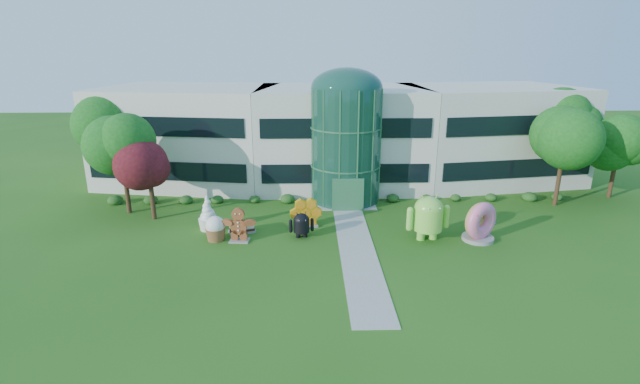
{
  "coord_description": "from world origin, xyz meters",
  "views": [
    {
      "loc": [
        -3.22,
        -27.23,
        13.11
      ],
      "look_at": [
        -2.38,
        6.0,
        2.6
      ],
      "focal_mm": 26.0,
      "sensor_mm": 36.0,
      "label": 1
    }
  ],
  "objects_px": {
    "donut": "(480,221)",
    "android_green": "(428,214)",
    "android_black": "(301,223)",
    "gingerbread": "(239,225)"
  },
  "relations": [
    {
      "from": "android_black",
      "to": "donut",
      "type": "bearing_deg",
      "value": -12.25
    },
    {
      "from": "donut",
      "to": "gingerbread",
      "type": "distance_m",
      "value": 16.82
    },
    {
      "from": "donut",
      "to": "gingerbread",
      "type": "height_order",
      "value": "donut"
    },
    {
      "from": "donut",
      "to": "android_green",
      "type": "bearing_deg",
      "value": 145.02
    },
    {
      "from": "android_black",
      "to": "gingerbread",
      "type": "bearing_deg",
      "value": 179.37
    },
    {
      "from": "android_black",
      "to": "android_green",
      "type": "bearing_deg",
      "value": -12.15
    },
    {
      "from": "gingerbread",
      "to": "android_black",
      "type": "bearing_deg",
      "value": 12.88
    },
    {
      "from": "donut",
      "to": "gingerbread",
      "type": "xyz_separation_m",
      "value": [
        -16.82,
        0.21,
        -0.19
      ]
    },
    {
      "from": "android_green",
      "to": "android_black",
      "type": "relative_size",
      "value": 1.77
    },
    {
      "from": "android_black",
      "to": "gingerbread",
      "type": "distance_m",
      "value": 4.4
    }
  ]
}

